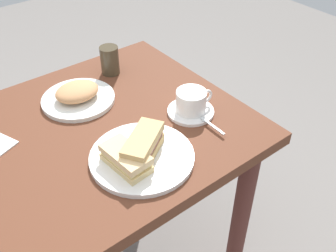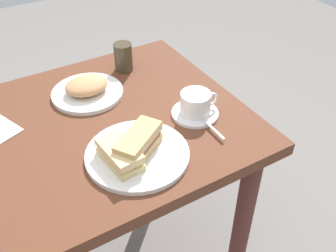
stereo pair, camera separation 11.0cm
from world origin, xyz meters
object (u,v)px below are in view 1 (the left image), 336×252
sandwich_plate (142,157)px  drinking_glass (110,60)px  dining_table (77,169)px  sandwich_back (126,158)px  coffee_cup (192,101)px  spoon (209,123)px  coffee_saucer (191,111)px  sandwich_front (143,146)px  side_plate (78,99)px

sandwich_plate → drinking_glass: (0.17, 0.43, 0.04)m
dining_table → sandwich_back: size_ratio=7.31×
dining_table → coffee_cup: size_ratio=8.43×
sandwich_plate → spoon: size_ratio=2.83×
sandwich_back → drinking_glass: (0.22, 0.43, 0.01)m
dining_table → spoon: 0.42m
coffee_saucer → coffee_cup: 0.04m
dining_table → coffee_cup: (0.35, -0.12, 0.16)m
sandwich_front → drinking_glass: 0.46m
side_plate → sandwich_back: bearing=-97.7°
sandwich_back → side_plate: sandwich_back is taller
sandwich_front → coffee_cup: 0.24m
dining_table → sandwich_back: sandwich_back is taller
coffee_cup → dining_table: bearing=161.6°
side_plate → coffee_saucer: bearing=-48.2°
spoon → side_plate: size_ratio=0.43×
sandwich_front → sandwich_plate: bearing=154.6°
coffee_cup → drinking_glass: size_ratio=1.22×
side_plate → coffee_cup: bearing=-48.0°
sandwich_back → drinking_glass: bearing=63.1°
side_plate → drinking_glass: size_ratio=2.33×
dining_table → coffee_cup: 0.40m
sandwich_back → spoon: (0.29, 0.00, -0.03)m
sandwich_front → sandwich_back: 0.06m
coffee_cup → sandwich_plate: bearing=-162.5°
dining_table → coffee_cup: coffee_cup is taller
coffee_saucer → side_plate: size_ratio=0.62×
sandwich_plate → sandwich_front: (0.00, -0.00, 0.04)m
coffee_saucer → dining_table: bearing=161.6°
spoon → sandwich_front: bearing=179.0°
dining_table → side_plate: 0.22m
side_plate → drinking_glass: 0.20m
dining_table → spoon: size_ratio=10.40×
sandwich_plate → sandwich_back: size_ratio=1.99×
dining_table → side_plate: bearing=55.3°
sandwich_back → spoon: sandwich_back is taller
sandwich_plate → drinking_glass: size_ratio=2.81×
sandwich_front → drinking_glass: size_ratio=1.63×
sandwich_back → side_plate: (0.05, 0.35, -0.03)m
sandwich_front → coffee_cup: sandwich_front is taller
sandwich_plate → coffee_cup: (0.24, 0.07, 0.04)m
sandwich_back → coffee_saucer: bearing=15.9°
sandwich_back → coffee_cup: coffee_cup is taller
sandwich_plate → coffee_saucer: sandwich_plate is taller
dining_table → sandwich_back: 0.26m
sandwich_plate → drinking_glass: 0.46m
coffee_cup → spoon: coffee_cup is taller
dining_table → sandwich_back: (0.06, -0.20, 0.16)m
sandwich_back → coffee_saucer: size_ratio=0.98×
coffee_saucer → sandwich_back: bearing=-164.1°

